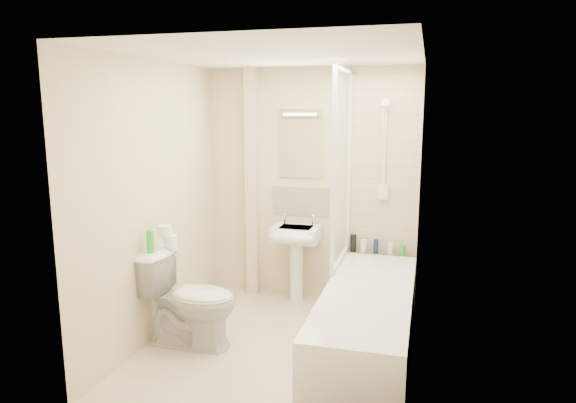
# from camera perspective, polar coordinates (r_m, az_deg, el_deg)

# --- Properties ---
(floor) EXTENTS (2.50, 2.50, 0.00)m
(floor) POSITION_cam_1_polar(r_m,az_deg,el_deg) (4.53, -1.24, -15.78)
(floor) COLOR beige
(floor) RESTS_ON ground
(wall_back) EXTENTS (2.20, 0.02, 2.40)m
(wall_back) POSITION_cam_1_polar(r_m,az_deg,el_deg) (5.34, 2.53, 1.79)
(wall_back) COLOR beige
(wall_back) RESTS_ON ground
(wall_left) EXTENTS (0.02, 2.50, 2.40)m
(wall_left) POSITION_cam_1_polar(r_m,az_deg,el_deg) (4.58, -14.62, -0.00)
(wall_left) COLOR beige
(wall_left) RESTS_ON ground
(wall_right) EXTENTS (0.02, 2.50, 2.40)m
(wall_right) POSITION_cam_1_polar(r_m,az_deg,el_deg) (3.98, 14.07, -1.53)
(wall_right) COLOR beige
(wall_right) RESTS_ON ground
(ceiling) EXTENTS (2.20, 2.50, 0.02)m
(ceiling) POSITION_cam_1_polar(r_m,az_deg,el_deg) (4.08, -1.38, 16.01)
(ceiling) COLOR white
(ceiling) RESTS_ON wall_back
(tile_back) EXTENTS (0.70, 0.01, 1.75)m
(tile_back) POSITION_cam_1_polar(r_m,az_deg,el_deg) (5.18, 10.65, 3.87)
(tile_back) COLOR beige
(tile_back) RESTS_ON wall_back
(tile_right) EXTENTS (0.01, 2.10, 1.75)m
(tile_right) POSITION_cam_1_polar(r_m,az_deg,el_deg) (3.99, 14.06, 1.79)
(tile_right) COLOR beige
(tile_right) RESTS_ON wall_right
(pipe_boxing) EXTENTS (0.12, 0.12, 2.40)m
(pipe_boxing) POSITION_cam_1_polar(r_m,az_deg,el_deg) (5.45, -3.98, 1.96)
(pipe_boxing) COLOR beige
(pipe_boxing) RESTS_ON ground
(splashback) EXTENTS (0.60, 0.02, 0.30)m
(splashback) POSITION_cam_1_polar(r_m,az_deg,el_deg) (5.38, 1.41, 0.03)
(splashback) COLOR beige
(splashback) RESTS_ON wall_back
(mirror) EXTENTS (0.46, 0.01, 0.60)m
(mirror) POSITION_cam_1_polar(r_m,az_deg,el_deg) (5.30, 1.43, 5.88)
(mirror) COLOR white
(mirror) RESTS_ON wall_back
(strip_light) EXTENTS (0.42, 0.07, 0.07)m
(strip_light) POSITION_cam_1_polar(r_m,az_deg,el_deg) (5.27, 1.39, 9.88)
(strip_light) COLOR silver
(strip_light) RESTS_ON wall_back
(bathtub) EXTENTS (0.70, 2.10, 0.55)m
(bathtub) POSITION_cam_1_polar(r_m,az_deg,el_deg) (4.33, 8.78, -13.04)
(bathtub) COLOR white
(bathtub) RESTS_ON ground
(shower_screen) EXTENTS (0.04, 0.92, 1.80)m
(shower_screen) POSITION_cam_1_polar(r_m,az_deg,el_deg) (4.79, 6.03, 3.76)
(shower_screen) COLOR white
(shower_screen) RESTS_ON bathtub
(shower_fixture) EXTENTS (0.10, 0.16, 0.99)m
(shower_fixture) POSITION_cam_1_polar(r_m,az_deg,el_deg) (5.13, 10.64, 5.16)
(shower_fixture) COLOR white
(shower_fixture) RESTS_ON wall_back
(pedestal_sink) EXTENTS (0.47, 0.45, 0.91)m
(pedestal_sink) POSITION_cam_1_polar(r_m,az_deg,el_deg) (5.25, 0.80, -4.61)
(pedestal_sink) COLOR white
(pedestal_sink) RESTS_ON ground
(bottle_black_a) EXTENTS (0.06, 0.06, 0.18)m
(bottle_black_a) POSITION_cam_1_polar(r_m,az_deg,el_deg) (5.28, 7.26, -4.60)
(bottle_black_a) COLOR black
(bottle_black_a) RESTS_ON bathtub
(bottle_white_a) EXTENTS (0.06, 0.06, 0.13)m
(bottle_white_a) POSITION_cam_1_polar(r_m,az_deg,el_deg) (5.28, 8.39, -4.93)
(bottle_white_a) COLOR white
(bottle_white_a) RESTS_ON bathtub
(bottle_blue) EXTENTS (0.05, 0.05, 0.14)m
(bottle_blue) POSITION_cam_1_polar(r_m,az_deg,el_deg) (5.26, 9.73, -4.94)
(bottle_blue) COLOR #122050
(bottle_blue) RESTS_ON bathtub
(bottle_white_b) EXTENTS (0.05, 0.05, 0.12)m
(bottle_white_b) POSITION_cam_1_polar(r_m,az_deg,el_deg) (5.25, 11.32, -5.11)
(bottle_white_b) COLOR silver
(bottle_white_b) RESTS_ON bathtub
(bottle_green) EXTENTS (0.06, 0.06, 0.10)m
(bottle_green) POSITION_cam_1_polar(r_m,az_deg,el_deg) (5.25, 12.57, -5.29)
(bottle_green) COLOR green
(bottle_green) RESTS_ON bathtub
(toilet) EXTENTS (0.47, 0.81, 0.82)m
(toilet) POSITION_cam_1_polar(r_m,az_deg,el_deg) (4.49, -10.81, -10.57)
(toilet) COLOR white
(toilet) RESTS_ON ground
(toilet_roll_lower) EXTENTS (0.11, 0.11, 0.10)m
(toilet_roll_lower) POSITION_cam_1_polar(r_m,az_deg,el_deg) (4.54, -12.94, -4.34)
(toilet_roll_lower) COLOR white
(toilet_roll_lower) RESTS_ON toilet
(toilet_roll_upper) EXTENTS (0.12, 0.12, 0.09)m
(toilet_roll_upper) POSITION_cam_1_polar(r_m,az_deg,el_deg) (4.50, -13.55, -3.19)
(toilet_roll_upper) COLOR white
(toilet_roll_upper) RESTS_ON toilet_roll_lower
(green_bottle) EXTENTS (0.06, 0.06, 0.19)m
(green_bottle) POSITION_cam_1_polar(r_m,az_deg,el_deg) (4.40, -15.06, -4.33)
(green_bottle) COLOR green
(green_bottle) RESTS_ON toilet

